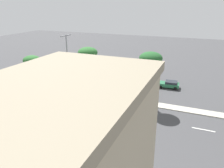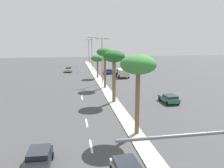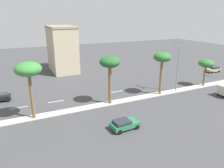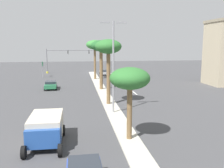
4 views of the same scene
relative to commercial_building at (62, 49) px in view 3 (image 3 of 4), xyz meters
name	(u,v)px [view 3 (image 3 of 4)]	position (x,y,z in m)	size (l,w,h in m)	color
ground_plane	(148,96)	(26.63, 10.19, -6.14)	(160.00, 160.00, 0.00)	#424244
median_curb	(187,89)	(26.63, 20.18, -6.08)	(1.80, 89.98, 0.12)	#B7B2A3
lane_stripe_far	(19,108)	(21.65, -12.56, -6.14)	(0.20, 2.80, 0.01)	silver
lane_stripe_inboard	(56,101)	(21.65, -6.37, -6.14)	(0.20, 2.80, 0.01)	silver
lane_stripe_mid	(116,92)	(21.65, 5.75, -6.14)	(0.20, 2.80, 0.01)	silver
commercial_building	(62,49)	(0.00, 0.00, 0.00)	(11.72, 6.63, 12.25)	tan
palm_tree_trailing	(28,71)	(26.80, -10.64, 1.30)	(3.74, 3.74, 8.56)	brown
palm_tree_far	(110,64)	(26.66, 2.04, 0.99)	(3.46, 3.46, 8.30)	brown
palm_tree_right	(162,59)	(26.78, 12.76, 1.01)	(3.31, 3.31, 8.24)	brown
palm_tree_inboard	(206,64)	(26.61, 24.79, -1.18)	(3.20, 3.20, 5.83)	brown
street_lamp_mid	(178,63)	(26.75, 16.83, -0.14)	(2.90, 0.24, 10.07)	gray
sedan_tan_leading	(213,69)	(19.11, 36.80, -5.36)	(2.07, 3.85, 1.48)	tan
sedan_green_right	(124,124)	(35.35, 0.15, -5.42)	(2.30, 4.01, 1.33)	#287047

